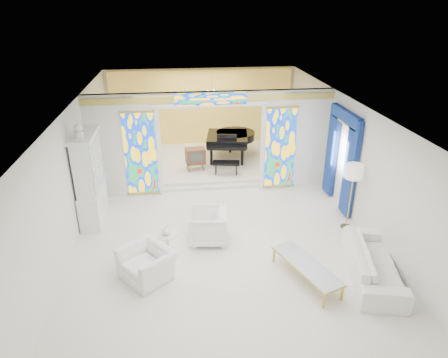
{
  "coord_description": "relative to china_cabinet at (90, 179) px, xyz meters",
  "views": [
    {
      "loc": [
        -0.96,
        -8.9,
        5.34
      ],
      "look_at": [
        0.15,
        0.2,
        1.16
      ],
      "focal_mm": 32.0,
      "sensor_mm": 36.0,
      "label": 1
    }
  ],
  "objects": [
    {
      "name": "floor",
      "position": [
        3.22,
        -0.6,
        -1.17
      ],
      "size": [
        12.0,
        12.0,
        0.0
      ],
      "primitive_type": "plane",
      "color": "white",
      "rests_on": "ground"
    },
    {
      "name": "ceiling",
      "position": [
        3.22,
        -0.6,
        1.83
      ],
      "size": [
        7.0,
        12.0,
        0.02
      ],
      "primitive_type": "cube",
      "color": "white",
      "rests_on": "wall_back"
    },
    {
      "name": "wall_back",
      "position": [
        3.22,
        5.4,
        0.33
      ],
      "size": [
        7.0,
        0.02,
        3.0
      ],
      "primitive_type": "cube",
      "color": "silver",
      "rests_on": "floor"
    },
    {
      "name": "wall_left",
      "position": [
        -0.28,
        -0.6,
        0.33
      ],
      "size": [
        0.02,
        12.0,
        3.0
      ],
      "primitive_type": "cube",
      "color": "silver",
      "rests_on": "floor"
    },
    {
      "name": "wall_right",
      "position": [
        6.72,
        -0.6,
        0.33
      ],
      "size": [
        0.02,
        12.0,
        3.0
      ],
      "primitive_type": "cube",
      "color": "silver",
      "rests_on": "floor"
    },
    {
      "name": "partition_wall",
      "position": [
        3.22,
        1.4,
        0.48
      ],
      "size": [
        7.0,
        0.22,
        3.0
      ],
      "color": "silver",
      "rests_on": "floor"
    },
    {
      "name": "stained_glass_left",
      "position": [
        1.19,
        1.29,
        0.13
      ],
      "size": [
        0.9,
        0.04,
        2.4
      ],
      "primitive_type": "cube",
      "color": "gold",
      "rests_on": "partition_wall"
    },
    {
      "name": "stained_glass_right",
      "position": [
        5.25,
        1.29,
        0.13
      ],
      "size": [
        0.9,
        0.04,
        2.4
      ],
      "primitive_type": "cube",
      "color": "gold",
      "rests_on": "partition_wall"
    },
    {
      "name": "stained_glass_transom",
      "position": [
        3.22,
        1.29,
        1.65
      ],
      "size": [
        2.0,
        0.04,
        0.34
      ],
      "primitive_type": "cube",
      "color": "gold",
      "rests_on": "partition_wall"
    },
    {
      "name": "alcove_platform",
      "position": [
        3.22,
        3.5,
        -1.08
      ],
      "size": [
        6.8,
        3.8,
        0.18
      ],
      "primitive_type": "cube",
      "color": "white",
      "rests_on": "floor"
    },
    {
      "name": "gold_curtain_back",
      "position": [
        3.22,
        5.28,
        0.33
      ],
      "size": [
        6.7,
        0.1,
        2.9
      ],
      "primitive_type": "cube",
      "color": "gold",
      "rests_on": "wall_back"
    },
    {
      "name": "chandelier",
      "position": [
        3.42,
        3.4,
        1.38
      ],
      "size": [
        0.48,
        0.48,
        0.3
      ],
      "primitive_type": "cylinder",
      "color": "gold",
      "rests_on": "ceiling"
    },
    {
      "name": "blue_drapes",
      "position": [
        6.62,
        0.1,
        0.41
      ],
      "size": [
        0.14,
        1.85,
        2.65
      ],
      "color": "navy",
      "rests_on": "wall_right"
    },
    {
      "name": "china_cabinet",
      "position": [
        0.0,
        0.0,
        0.0
      ],
      "size": [
        0.56,
        1.46,
        2.72
      ],
      "color": "silver",
      "rests_on": "floor"
    },
    {
      "name": "armchair_left",
      "position": [
        1.49,
        -2.58,
        -0.84
      ],
      "size": [
        1.34,
        1.36,
        0.67
      ],
      "primitive_type": "imported",
      "rotation": [
        0.0,
        0.0,
        -0.89
      ],
      "color": "white",
      "rests_on": "floor"
    },
    {
      "name": "armchair_right",
      "position": [
        2.87,
        -1.37,
        -0.77
      ],
      "size": [
        0.98,
        0.96,
        0.8
      ],
      "primitive_type": "imported",
      "rotation": [
        0.0,
        0.0,
        -1.69
      ],
      "color": "white",
      "rests_on": "floor"
    },
    {
      "name": "sofa",
      "position": [
        6.17,
        -3.12,
        -0.83
      ],
      "size": [
        1.44,
        2.48,
        0.68
      ],
      "primitive_type": "imported",
      "rotation": [
        0.0,
        0.0,
        1.33
      ],
      "color": "white",
      "rests_on": "floor"
    },
    {
      "name": "side_table",
      "position": [
        1.91,
        -1.84,
        -0.81
      ],
      "size": [
        0.52,
        0.52,
        0.55
      ],
      "rotation": [
        0.0,
        0.0,
        -0.2
      ],
      "color": "silver",
      "rests_on": "floor"
    },
    {
      "name": "vase",
      "position": [
        1.91,
        -1.84,
        -0.51
      ],
      "size": [
        0.25,
        0.25,
        0.21
      ],
      "primitive_type": "imported",
      "rotation": [
        0.0,
        0.0,
        0.32
      ],
      "color": "white",
      "rests_on": "side_table"
    },
    {
      "name": "coffee_table",
      "position": [
        4.74,
        -3.08,
        -0.81
      ],
      "size": [
        1.14,
        1.84,
        0.39
      ],
      "rotation": [
        0.0,
        0.0,
        0.37
      ],
      "color": "silver",
      "rests_on": "floor"
    },
    {
      "name": "floor_lamp",
      "position": [
        6.41,
        -1.2,
        0.3
      ],
      "size": [
        0.48,
        0.48,
        1.73
      ],
      "rotation": [
        0.0,
        0.0,
        0.16
      ],
      "color": "gold",
      "rests_on": "floor"
    },
    {
      "name": "grand_piano",
      "position": [
        4.1,
        3.6,
        -0.29
      ],
      "size": [
        1.89,
        2.68,
        1.04
      ],
      "rotation": [
        0.0,
        0.0,
        -0.15
      ],
      "color": "black",
      "rests_on": "alcove_platform"
    },
    {
      "name": "tv_console",
      "position": [
        2.8,
        2.63,
        -0.52
      ],
      "size": [
        0.67,
        0.49,
        0.73
      ],
      "rotation": [
        0.0,
        0.0,
        0.11
      ],
      "color": "brown",
      "rests_on": "alcove_platform"
    }
  ]
}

